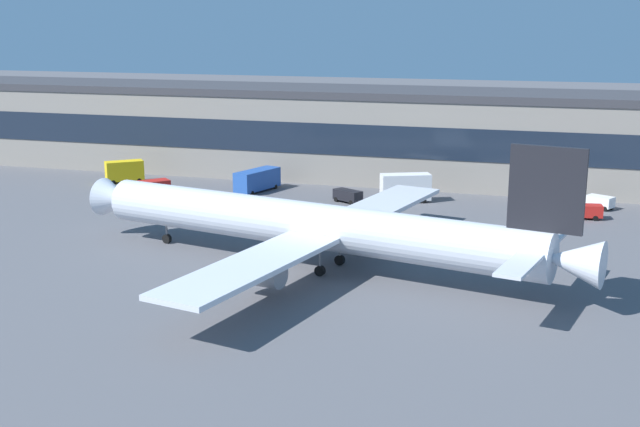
# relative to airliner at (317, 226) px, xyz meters

# --- Properties ---
(ground_plane) EXTENTS (600.00, 600.00, 0.00)m
(ground_plane) POSITION_rel_airliner_xyz_m (-4.63, -3.96, -4.65)
(ground_plane) COLOR #56565B
(terminal_building) EXTENTS (193.75, 18.32, 14.95)m
(terminal_building) POSITION_rel_airliner_xyz_m (-4.63, 52.29, 2.85)
(terminal_building) COLOR gray
(terminal_building) RESTS_ON ground_plane
(airliner) EXTENTS (59.20, 51.35, 14.94)m
(airliner) POSITION_rel_airliner_xyz_m (0.00, 0.00, 0.00)
(airliner) COLOR silver
(airliner) RESTS_ON ground_plane
(catering_truck) EXTENTS (7.63, 5.32, 4.15)m
(catering_truck) POSITION_rel_airliner_xyz_m (2.58, 34.84, -2.36)
(catering_truck) COLOR white
(catering_truck) RESTS_ON ground_plane
(baggage_tug) EXTENTS (4.12, 3.48, 1.85)m
(baggage_tug) POSITION_rel_airliner_xyz_m (29.91, 38.50, -3.56)
(baggage_tug) COLOR white
(baggage_tug) RESTS_ON ground_plane
(follow_me_car) EXTENTS (4.77, 3.80, 1.85)m
(follow_me_car) POSITION_rel_airliner_xyz_m (-5.33, 32.12, -3.56)
(follow_me_car) COLOR black
(follow_me_car) RESTS_ON ground_plane
(pushback_tractor) EXTENTS (5.13, 5.32, 1.75)m
(pushback_tractor) POSITION_rel_airliner_xyz_m (-36.15, 30.83, -3.60)
(pushback_tractor) COLOR red
(pushback_tractor) RESTS_ON ground_plane
(stair_truck) EXTENTS (6.10, 5.75, 3.55)m
(stair_truck) POSITION_rel_airliner_xyz_m (-44.22, 36.09, -2.67)
(stair_truck) COLOR yellow
(stair_truck) RESTS_ON ground_plane
(belt_loader) EXTENTS (6.63, 2.96, 1.95)m
(belt_loader) POSITION_rel_airliner_xyz_m (26.87, 31.56, -3.50)
(belt_loader) COLOR red
(belt_loader) RESTS_ON ground_plane
(fuel_truck) EXTENTS (5.17, 8.85, 3.35)m
(fuel_truck) POSITION_rel_airliner_xyz_m (-20.81, 35.95, -2.77)
(fuel_truck) COLOR #2651A5
(fuel_truck) RESTS_ON ground_plane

